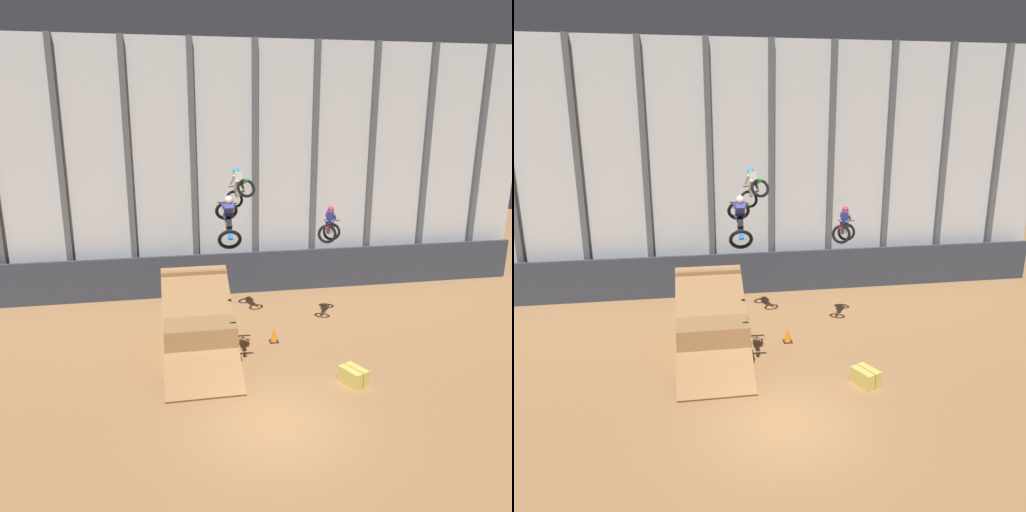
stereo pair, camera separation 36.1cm
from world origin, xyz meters
TOP-DOWN VIEW (x-y plane):
  - ground_plane at (0.00, 0.00)m, footprint 60.00×60.00m
  - arena_back_wall at (-0.00, 12.17)m, footprint 32.00×0.40m
  - lower_barrier at (0.00, 11.42)m, footprint 31.36×0.20m
  - dirt_ramp at (-1.94, 5.25)m, footprint 2.61×5.34m
  - rider_bike_left_air at (-1.06, 2.43)m, footprint 0.82×1.86m
  - rider_bike_center_air at (-0.06, 6.77)m, footprint 1.08×1.80m
  - rider_bike_right_air at (3.47, 6.07)m, footprint 1.36×1.76m
  - traffic_cone_near_ramp at (1.10, 5.47)m, footprint 0.36×0.36m
  - hay_bale_trackside at (3.06, 1.82)m, footprint 0.92×1.07m

SIDE VIEW (x-z plane):
  - ground_plane at x=0.00m, z-range 0.00..0.00m
  - hay_bale_trackside at x=3.06m, z-range -0.01..0.57m
  - traffic_cone_near_ramp at x=1.10m, z-range -0.01..0.57m
  - dirt_ramp at x=-1.94m, z-range -0.48..2.51m
  - lower_barrier at x=0.00m, z-range 0.00..2.12m
  - rider_bike_right_air at x=3.47m, z-range 3.73..5.28m
  - rider_bike_left_air at x=-1.06m, z-range 4.88..6.57m
  - rider_bike_center_air at x=-0.06m, z-range 5.22..6.88m
  - arena_back_wall at x=0.00m, z-range 0.00..12.26m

